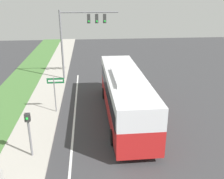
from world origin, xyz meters
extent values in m
plane|color=#38383A|center=(0.00, 0.00, 0.00)|extent=(80.00, 80.00, 0.00)
cube|color=#ADA89E|center=(-6.20, 0.00, 0.06)|extent=(2.80, 80.00, 0.12)
cube|color=silver|center=(-3.60, 0.00, 0.00)|extent=(0.14, 30.00, 0.01)
cube|color=red|center=(0.12, 4.23, 1.19)|extent=(2.58, 11.72, 1.59)
cube|color=silver|center=(0.12, 4.23, 2.64)|extent=(2.58, 11.72, 1.30)
cube|color=black|center=(0.12, 4.23, 2.19)|extent=(2.62, 10.79, 0.98)
cube|color=silver|center=(0.12, 3.35, 3.41)|extent=(1.81, 4.10, 0.24)
cylinder|color=black|center=(-1.12, 7.87, 0.48)|extent=(0.28, 0.96, 0.96)
cylinder|color=black|center=(1.36, 7.87, 0.48)|extent=(0.28, 0.96, 0.96)
cylinder|color=black|center=(-1.12, 0.60, 0.48)|extent=(0.28, 0.96, 0.96)
cylinder|color=black|center=(1.36, 0.60, 0.48)|extent=(0.28, 0.96, 0.96)
cylinder|color=slate|center=(-5.05, 13.65, 3.60)|extent=(0.20, 0.20, 7.21)
cylinder|color=slate|center=(-2.13, 13.65, 6.96)|extent=(5.85, 0.14, 0.14)
cube|color=#2D2D2D|center=(-2.20, 13.65, 6.34)|extent=(0.32, 0.28, 0.90)
sphere|color=#1ED838|center=(-2.20, 13.47, 6.09)|extent=(0.18, 0.18, 0.18)
cube|color=#2D2D2D|center=(-1.40, 13.65, 6.34)|extent=(0.32, 0.28, 0.90)
sphere|color=#1ED838|center=(-1.40, 13.47, 6.09)|extent=(0.18, 0.18, 0.18)
cube|color=#2D2D2D|center=(-0.59, 13.65, 6.34)|extent=(0.32, 0.28, 0.90)
sphere|color=#1ED838|center=(-0.59, 13.47, 6.09)|extent=(0.18, 0.18, 0.18)
cylinder|color=slate|center=(-5.75, -0.25, 1.35)|extent=(0.12, 0.12, 2.71)
cube|color=#2D2D2D|center=(-5.75, -0.25, 2.49)|extent=(0.28, 0.24, 0.44)
sphere|color=#1ED838|center=(-5.75, -0.40, 2.49)|extent=(0.14, 0.14, 0.14)
cylinder|color=slate|center=(-5.02, 5.37, 1.44)|extent=(0.08, 0.08, 2.87)
cube|color=#145B2D|center=(-4.89, 5.37, 2.62)|extent=(1.27, 0.03, 0.41)
cube|color=white|center=(-4.89, 5.36, 2.62)|extent=(1.08, 0.01, 0.15)
camera|label=1|loc=(-2.51, -12.43, 8.51)|focal=40.00mm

